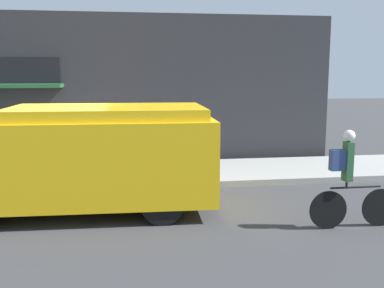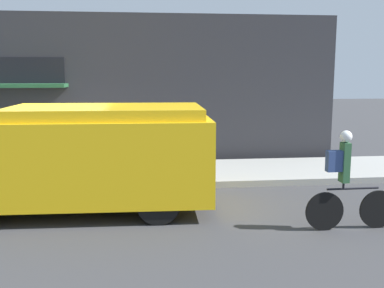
% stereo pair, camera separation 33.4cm
% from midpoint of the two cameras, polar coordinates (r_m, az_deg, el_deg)
% --- Properties ---
extents(ground_plane, '(70.00, 70.00, 0.00)m').
position_cam_midpoint_polar(ground_plane, '(10.67, -16.28, -5.97)').
color(ground_plane, '#38383A').
extents(sidewalk, '(28.00, 2.71, 0.16)m').
position_cam_midpoint_polar(sidewalk, '(11.95, -15.20, -3.94)').
color(sidewalk, '#999993').
rests_on(sidewalk, ground_plane).
extents(storefront, '(15.72, 0.94, 4.39)m').
position_cam_midpoint_polar(storefront, '(13.43, -14.67, 6.63)').
color(storefront, '#2D2D33').
rests_on(storefront, ground_plane).
extents(school_bus, '(5.41, 2.84, 2.05)m').
position_cam_midpoint_polar(school_bus, '(9.01, -12.00, -1.59)').
color(school_bus, yellow).
rests_on(school_bus, ground_plane).
extents(cyclist, '(1.66, 0.20, 1.74)m').
position_cam_midpoint_polar(cyclist, '(8.21, 20.14, -4.72)').
color(cyclist, black).
rests_on(cyclist, ground_plane).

